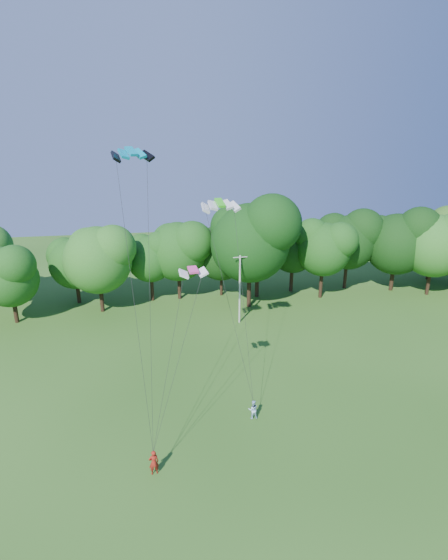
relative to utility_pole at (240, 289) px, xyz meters
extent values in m
plane|color=#214C14|center=(-3.39, -29.19, -4.20)|extent=(160.00, 160.00, 0.00)
cylinder|color=#B5B4AB|center=(0.00, 0.00, -0.12)|extent=(0.20, 0.20, 8.17)
cube|color=#B5B4AB|center=(0.00, 0.00, 3.77)|extent=(1.64, 0.14, 0.08)
imported|color=maroon|center=(-10.34, -22.60, -3.30)|extent=(0.73, 0.54, 1.80)
imported|color=#AFD5F4|center=(-2.60, -17.97, -3.42)|extent=(0.83, 0.68, 1.57)
cube|color=#0585A3|center=(-10.67, -16.23, 15.91)|extent=(2.87, 2.06, 0.60)
cube|color=green|center=(-4.10, -11.36, 11.69)|extent=(3.18, 1.76, 0.62)
cube|color=#E43F8F|center=(-7.08, -18.46, 8.40)|extent=(2.00, 1.14, 0.32)
cylinder|color=#332513|center=(2.18, 4.65, -1.52)|extent=(0.52, 0.52, 5.36)
ellipsoid|color=#10340E|center=(2.18, 4.65, 5.55)|extent=(10.73, 10.73, 11.70)
cylinder|color=#382616|center=(31.41, 10.67, -2.16)|extent=(0.51, 0.51, 4.08)
ellipsoid|color=#2A5119|center=(31.41, 10.67, 3.22)|extent=(8.16, 8.16, 8.90)
camera|label=1|loc=(-9.70, -46.09, 17.14)|focal=28.00mm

